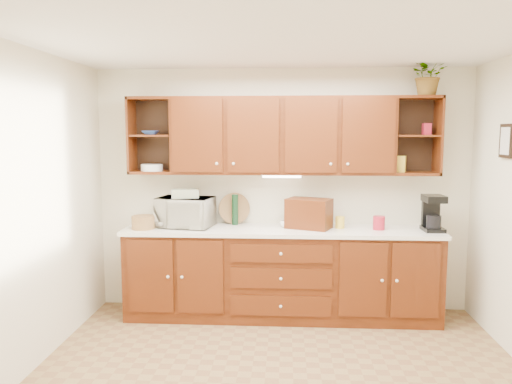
# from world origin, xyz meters

# --- Properties ---
(ceiling) EXTENTS (4.00, 4.00, 0.00)m
(ceiling) POSITION_xyz_m (0.00, 0.00, 2.60)
(ceiling) COLOR white
(ceiling) RESTS_ON back_wall
(back_wall) EXTENTS (4.00, 0.00, 4.00)m
(back_wall) POSITION_xyz_m (0.00, 1.75, 1.30)
(back_wall) COLOR beige
(back_wall) RESTS_ON floor
(left_wall) EXTENTS (0.00, 3.50, 3.50)m
(left_wall) POSITION_xyz_m (-2.00, 0.00, 1.30)
(left_wall) COLOR beige
(left_wall) RESTS_ON floor
(base_cabinets) EXTENTS (3.20, 0.60, 0.90)m
(base_cabinets) POSITION_xyz_m (0.00, 1.45, 0.45)
(base_cabinets) COLOR #3C1706
(base_cabinets) RESTS_ON floor
(countertop) EXTENTS (3.24, 0.64, 0.04)m
(countertop) POSITION_xyz_m (0.00, 1.44, 0.92)
(countertop) COLOR white
(countertop) RESTS_ON base_cabinets
(upper_cabinets) EXTENTS (3.20, 0.33, 0.80)m
(upper_cabinets) POSITION_xyz_m (0.01, 1.59, 1.89)
(upper_cabinets) COLOR #3C1706
(upper_cabinets) RESTS_ON back_wall
(undercabinet_light) EXTENTS (0.40, 0.05, 0.02)m
(undercabinet_light) POSITION_xyz_m (0.00, 1.53, 1.47)
(undercabinet_light) COLOR white
(undercabinet_light) RESTS_ON upper_cabinets
(framed_picture) EXTENTS (0.03, 0.24, 0.30)m
(framed_picture) POSITION_xyz_m (1.98, 0.90, 1.85)
(framed_picture) COLOR black
(framed_picture) RESTS_ON right_wall
(wicker_basket) EXTENTS (0.31, 0.31, 0.14)m
(wicker_basket) POSITION_xyz_m (-1.42, 1.33, 1.01)
(wicker_basket) COLOR olive
(wicker_basket) RESTS_ON countertop
(microwave) EXTENTS (0.62, 0.48, 0.31)m
(microwave) POSITION_xyz_m (-1.01, 1.47, 1.10)
(microwave) COLOR beige
(microwave) RESTS_ON countertop
(towel_stack) EXTENTS (0.31, 0.26, 0.08)m
(towel_stack) POSITION_xyz_m (-1.01, 1.47, 1.29)
(towel_stack) COLOR #EDD56F
(towel_stack) RESTS_ON microwave
(wine_bottle) EXTENTS (0.08, 0.08, 0.33)m
(wine_bottle) POSITION_xyz_m (-0.50, 1.62, 1.10)
(wine_bottle) COLOR black
(wine_bottle) RESTS_ON countertop
(woven_tray) EXTENTS (0.35, 0.14, 0.33)m
(woven_tray) POSITION_xyz_m (-0.51, 1.69, 0.95)
(woven_tray) COLOR olive
(woven_tray) RESTS_ON countertop
(bread_box) EXTENTS (0.51, 0.42, 0.31)m
(bread_box) POSITION_xyz_m (0.28, 1.47, 1.09)
(bread_box) COLOR #3C1706
(bread_box) RESTS_ON countertop
(mug_tree) EXTENTS (0.24, 0.24, 0.27)m
(mug_tree) POSITION_xyz_m (0.09, 1.53, 0.98)
(mug_tree) COLOR #3C1706
(mug_tree) RESTS_ON countertop
(canister_red) EXTENTS (0.14, 0.14, 0.14)m
(canister_red) POSITION_xyz_m (0.99, 1.44, 1.01)
(canister_red) COLOR #A8182B
(canister_red) RESTS_ON countertop
(canister_white) EXTENTS (0.09, 0.09, 0.17)m
(canister_white) POSITION_xyz_m (0.50, 1.56, 1.03)
(canister_white) COLOR white
(canister_white) RESTS_ON countertop
(canister_yellow) EXTENTS (0.11, 0.11, 0.12)m
(canister_yellow) POSITION_xyz_m (0.60, 1.49, 1.00)
(canister_yellow) COLOR yellow
(canister_yellow) RESTS_ON countertop
(coffee_maker) EXTENTS (0.20, 0.26, 0.36)m
(coffee_maker) POSITION_xyz_m (1.52, 1.42, 1.11)
(coffee_maker) COLOR black
(coffee_maker) RESTS_ON countertop
(bowl_stack) EXTENTS (0.18, 0.18, 0.04)m
(bowl_stack) POSITION_xyz_m (-1.38, 1.56, 1.92)
(bowl_stack) COLOR #294A97
(bowl_stack) RESTS_ON upper_cabinets
(plate_stack) EXTENTS (0.30, 0.30, 0.07)m
(plate_stack) POSITION_xyz_m (-1.37, 1.56, 1.56)
(plate_stack) COLOR white
(plate_stack) RESTS_ON upper_cabinets
(pantry_box_yellow) EXTENTS (0.11, 0.10, 0.17)m
(pantry_box_yellow) POSITION_xyz_m (1.22, 1.56, 1.60)
(pantry_box_yellow) COLOR yellow
(pantry_box_yellow) RESTS_ON upper_cabinets
(pantry_box_red) EXTENTS (0.08, 0.07, 0.12)m
(pantry_box_red) POSITION_xyz_m (1.47, 1.58, 1.96)
(pantry_box_red) COLOR #A8182B
(pantry_box_red) RESTS_ON upper_cabinets
(potted_plant) EXTENTS (0.42, 0.38, 0.41)m
(potted_plant) POSITION_xyz_m (1.46, 1.55, 2.50)
(potted_plant) COLOR #999999
(potted_plant) RESTS_ON upper_cabinets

